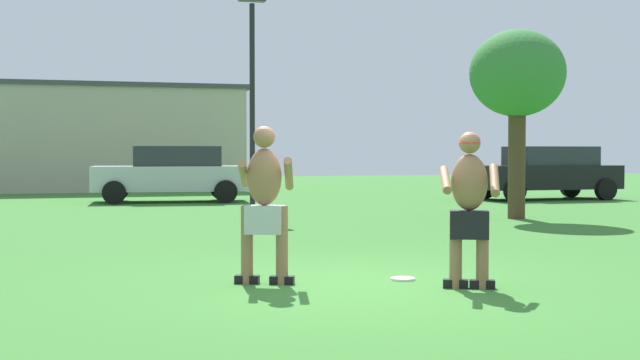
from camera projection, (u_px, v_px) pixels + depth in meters
name	position (u px, v px, depth m)	size (l,w,h in m)	color
ground_plane	(363.00, 285.00, 9.10)	(80.00, 80.00, 0.00)	#38752D
player_with_cap	(469.00, 203.00, 8.86)	(0.75, 0.74, 1.64)	black
player_in_gray	(264.00, 200.00, 9.16)	(0.70, 0.76, 1.70)	black
frisbee	(403.00, 279.00, 9.47)	(0.28, 0.28, 0.03)	white
car_black_near_post	(546.00, 172.00, 25.53)	(4.33, 2.07, 1.58)	black
car_silver_mid_lot	(172.00, 173.00, 24.26)	(4.46, 2.38, 1.58)	silver
lamp_post	(252.00, 76.00, 19.28)	(0.60, 0.24, 5.01)	black
outbuilding_behind_lot	(80.00, 138.00, 31.60)	(12.08, 4.72, 3.87)	#B2A893
tree_left_field	(517.00, 77.00, 18.10)	(2.02, 2.02, 4.01)	#4C3823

